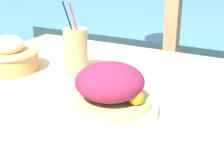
# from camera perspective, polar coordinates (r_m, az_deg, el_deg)

# --- Properties ---
(patio_table) EXTENTS (1.13, 0.99, 0.77)m
(patio_table) POSITION_cam_1_polar(r_m,az_deg,el_deg) (1.01, -3.54, -7.64)
(patio_table) COLOR tan
(patio_table) RESTS_ON ground_plane
(railing_fence) EXTENTS (2.80, 0.08, 1.14)m
(railing_fence) POSITION_cam_1_polar(r_m,az_deg,el_deg) (1.68, 11.07, 10.22)
(railing_fence) COLOR #937551
(railing_fence) RESTS_ON ground_plane
(salad_plate) EXTENTS (0.26, 0.26, 0.13)m
(salad_plate) POSITION_cam_1_polar(r_m,az_deg,el_deg) (0.81, -0.41, -3.08)
(salad_plate) COLOR white
(salad_plate) RESTS_ON patio_table
(drink_glass) EXTENTS (0.08, 0.08, 0.25)m
(drink_glass) POSITION_cam_1_polar(r_m,az_deg,el_deg) (1.07, -6.60, 4.17)
(drink_glass) COLOR tan
(drink_glass) RESTS_ON patio_table
(bread_basket) EXTENTS (0.21, 0.21, 0.12)m
(bread_basket) POSITION_cam_1_polar(r_m,az_deg,el_deg) (1.16, -18.29, 3.17)
(bread_basket) COLOR tan
(bread_basket) RESTS_ON patio_table
(fork) EXTENTS (0.03, 0.18, 0.00)m
(fork) POSITION_cam_1_polar(r_m,az_deg,el_deg) (0.79, 10.94, -8.58)
(fork) COLOR silver
(fork) RESTS_ON patio_table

